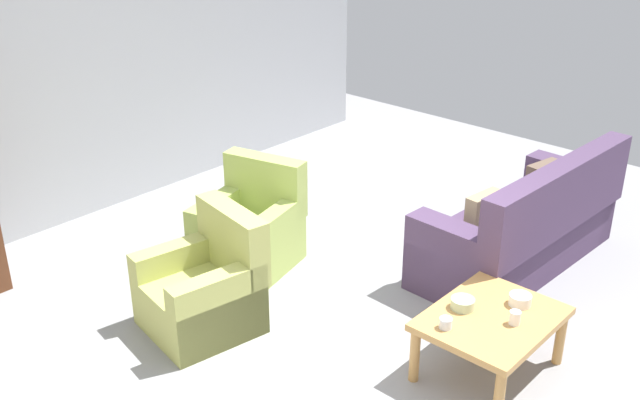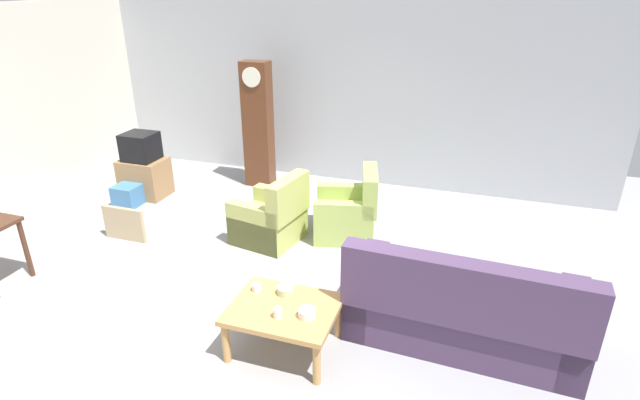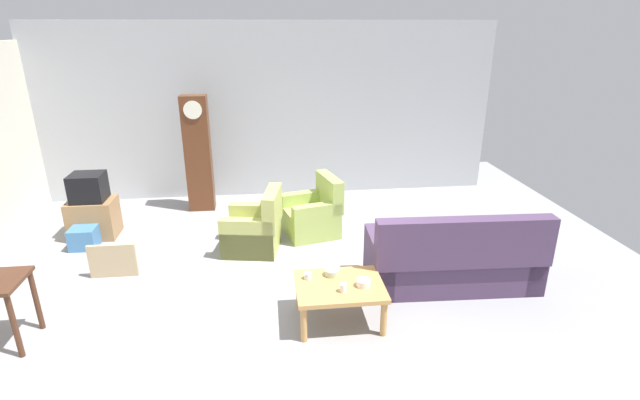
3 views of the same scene
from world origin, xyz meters
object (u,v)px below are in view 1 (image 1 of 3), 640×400
armchair_olive_near (205,291)px  bowl_white_stacked (520,300)px  cup_white_porcelain (515,318)px  couch_floral (523,229)px  coffee_table_wood (491,324)px  cup_blue_rimmed (446,323)px  armchair_olive_far (250,232)px  bowl_shallow_green (463,303)px

armchair_olive_near → bowl_white_stacked: armchair_olive_near is taller
cup_white_porcelain → bowl_white_stacked: cup_white_porcelain is taller
couch_floral → coffee_table_wood: (-1.53, -0.57, 0.04)m
couch_floral → coffee_table_wood: size_ratio=2.23×
cup_white_porcelain → coffee_table_wood: bearing=94.5°
coffee_table_wood → armchair_olive_near: bearing=116.6°
cup_blue_rimmed → bowl_white_stacked: bearing=-21.2°
bowl_white_stacked → cup_white_porcelain: bearing=-159.6°
armchair_olive_far → coffee_table_wood: 2.37m
bowl_white_stacked → bowl_shallow_green: bearing=138.3°
armchair_olive_far → bowl_white_stacked: size_ratio=6.13×
couch_floral → bowl_white_stacked: (-1.28, -0.64, 0.15)m
armchair_olive_near → bowl_white_stacked: (1.20, -1.97, 0.19)m
bowl_shallow_green → bowl_white_stacked: bearing=-41.7°
cup_blue_rimmed → coffee_table_wood: bearing=-25.1°
cup_blue_rimmed → bowl_white_stacked: bowl_white_stacked is taller
armchair_olive_far → cup_blue_rimmed: 2.24m
bowl_white_stacked → bowl_shallow_green: size_ratio=0.93×
bowl_white_stacked → armchair_olive_far: bearing=96.9°
cup_white_porcelain → cup_blue_rimmed: cup_white_porcelain is taller
coffee_table_wood → bowl_shallow_green: bowl_shallow_green is taller
coffee_table_wood → bowl_white_stacked: bearing=-15.6°
cup_blue_rimmed → bowl_white_stacked: 0.63m
cup_white_porcelain → bowl_shallow_green: size_ratio=0.58×
armchair_olive_far → coffee_table_wood: (0.04, -2.37, 0.09)m
armchair_olive_far → cup_white_porcelain: bearing=-88.7°
coffee_table_wood → cup_white_porcelain: cup_white_porcelain is taller
armchair_olive_near → bowl_shallow_green: bearing=-62.2°
coffee_table_wood → cup_blue_rimmed: bearing=154.9°
coffee_table_wood → cup_blue_rimmed: 0.38m
armchair_olive_far → bowl_shallow_green: 2.17m
armchair_olive_far → cup_blue_rimmed: armchair_olive_far is taller
cup_white_porcelain → bowl_shallow_green: bearing=100.7°
couch_floral → bowl_white_stacked: 1.44m
couch_floral → bowl_shallow_green: bearing=-166.8°
armchair_olive_near → cup_white_porcelain: size_ratio=9.57×
armchair_olive_near → coffee_table_wood: 2.12m
cup_blue_rimmed → bowl_shallow_green: 0.28m
cup_white_porcelain → armchair_olive_far: bearing=91.3°
cup_white_porcelain → cup_blue_rimmed: size_ratio=1.12×
armchair_olive_near → bowl_white_stacked: size_ratio=5.94×
armchair_olive_near → cup_blue_rimmed: armchair_olive_near is taller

